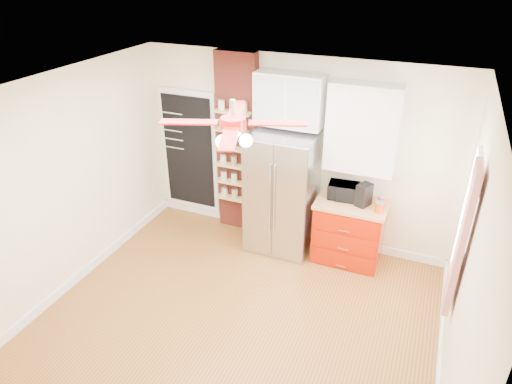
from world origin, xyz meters
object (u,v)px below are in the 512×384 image
at_px(coffee_maker, 364,195).
at_px(toaster_oven, 343,191).
at_px(fridge, 282,193).
at_px(ceiling_fan, 233,123).
at_px(pantry_jar_oats, 230,142).
at_px(red_cabinet, 349,231).
at_px(canister_left, 379,207).

bearing_deg(coffee_maker, toaster_oven, -172.12).
relative_size(toaster_oven, coffee_maker, 1.33).
relative_size(fridge, ceiling_fan, 1.25).
bearing_deg(ceiling_fan, pantry_jar_oats, 117.12).
bearing_deg(pantry_jar_oats, red_cabinet, -3.63).
bearing_deg(fridge, red_cabinet, 2.95).
xyz_separation_m(red_cabinet, canister_left, (0.37, -0.12, 0.52)).
bearing_deg(ceiling_fan, toaster_oven, 65.93).
distance_m(fridge, pantry_jar_oats, 1.05).
height_order(red_cabinet, pantry_jar_oats, pantry_jar_oats).
distance_m(fridge, coffee_maker, 1.13).
bearing_deg(canister_left, pantry_jar_oats, 173.95).
height_order(toaster_oven, canister_left, toaster_oven).
bearing_deg(canister_left, red_cabinet, 162.40).
height_order(coffee_maker, pantry_jar_oats, pantry_jar_oats).
relative_size(ceiling_fan, canister_left, 10.30).
relative_size(toaster_oven, canister_left, 2.96).
distance_m(red_cabinet, canister_left, 0.65).
relative_size(red_cabinet, ceiling_fan, 0.67).
distance_m(red_cabinet, toaster_oven, 0.58).
bearing_deg(toaster_oven, red_cabinet, -30.29).
height_order(red_cabinet, toaster_oven, toaster_oven).
height_order(fridge, pantry_jar_oats, fridge).
xyz_separation_m(red_cabinet, pantry_jar_oats, (-1.84, 0.12, 0.99)).
bearing_deg(ceiling_fan, canister_left, 50.46).
bearing_deg(coffee_maker, ceiling_fan, -98.45).
distance_m(fridge, red_cabinet, 1.06).
height_order(fridge, toaster_oven, fridge).
height_order(ceiling_fan, toaster_oven, ceiling_fan).
height_order(ceiling_fan, canister_left, ceiling_fan).
bearing_deg(toaster_oven, ceiling_fan, -118.83).
bearing_deg(canister_left, toaster_oven, 160.14).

